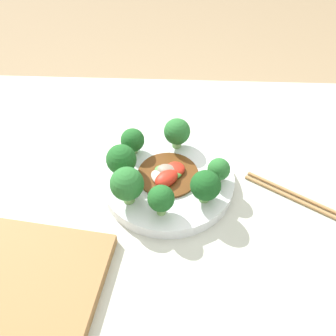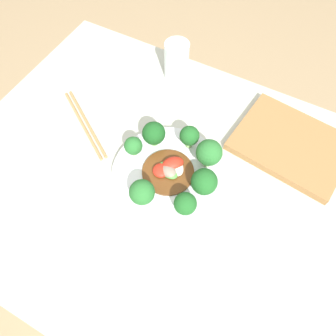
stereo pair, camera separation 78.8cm
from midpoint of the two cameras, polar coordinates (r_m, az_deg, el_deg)
ground_plane at (r=1.29m, az=3.77°, el=-41.64°), size 8.00×8.00×0.00m
table at (r=0.93m, az=5.13°, el=-40.54°), size 1.04×0.77×0.72m
plate at (r=0.57m, az=10.13°, el=-38.62°), size 0.25×0.25×0.02m
broccoli_northeast at (r=0.50m, az=1.40°, el=-45.37°), size 0.06×0.06×0.07m
broccoli_west at (r=0.55m, az=23.21°, el=-37.70°), size 0.04×0.04×0.05m
broccoli_east at (r=0.51m, az=-1.17°, el=-37.93°), size 0.06×0.06×0.07m
broccoli_southeast at (r=0.53m, az=0.95°, el=-31.49°), size 0.05×0.05×0.06m
broccoli_northwest at (r=0.53m, az=21.53°, el=-43.07°), size 0.05×0.05×0.06m
broccoli_south at (r=0.54m, az=11.82°, el=-28.89°), size 0.05×0.05×0.07m
broccoli_north at (r=0.52m, az=11.05°, el=-47.81°), size 0.05×0.05×0.06m
stirfry_center at (r=0.55m, az=10.42°, el=-38.77°), size 0.12×0.12×0.02m
chopsticks at (r=0.66m, az=39.19°, el=-36.70°), size 0.21×0.14×0.01m
cutting_board at (r=0.60m, az=-27.27°, el=-56.70°), size 0.28×0.23×0.02m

